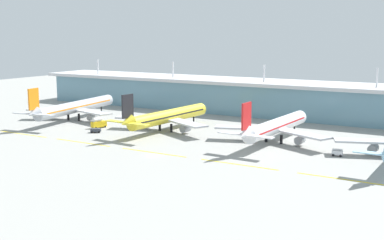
# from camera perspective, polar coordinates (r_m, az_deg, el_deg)

# --- Properties ---
(ground_plane) EXTENTS (600.00, 600.00, 0.00)m
(ground_plane) POSITION_cam_1_polar(r_m,az_deg,el_deg) (177.08, -4.42, -4.11)
(ground_plane) COLOR gray
(terminal_building) EXTENTS (288.00, 34.00, 27.02)m
(terminal_building) POSITION_cam_1_polar(r_m,az_deg,el_deg) (269.44, 8.61, 2.55)
(terminal_building) COLOR #6693A8
(terminal_building) RESTS_ON ground
(airliner_nearest) EXTENTS (48.38, 69.81, 18.90)m
(airliner_nearest) POSITION_cam_1_polar(r_m,az_deg,el_deg) (256.59, -13.22, 1.43)
(airliner_nearest) COLOR #ADB2BC
(airliner_nearest) RESTS_ON ground
(airliner_near_middle) EXTENTS (48.67, 61.85, 18.90)m
(airliner_near_middle) POSITION_cam_1_polar(r_m,az_deg,el_deg) (221.56, -2.83, 0.40)
(airliner_near_middle) COLOR yellow
(airliner_near_middle) RESTS_ON ground
(airliner_far_middle) EXTENTS (48.75, 61.36, 18.90)m
(airliner_far_middle) POSITION_cam_1_polar(r_m,az_deg,el_deg) (200.18, 9.51, -0.72)
(airliner_far_middle) COLOR white
(airliner_far_middle) RESTS_ON ground
(taxiway_stripe_west) EXTENTS (28.00, 0.70, 0.04)m
(taxiway_stripe_west) POSITION_cam_1_polar(r_m,az_deg,el_deg) (226.94, -18.75, -1.53)
(taxiway_stripe_west) COLOR yellow
(taxiway_stripe_west) RESTS_ON ground
(taxiway_stripe_mid_west) EXTENTS (28.00, 0.70, 0.04)m
(taxiway_stripe_mid_west) POSITION_cam_1_polar(r_m,az_deg,el_deg) (202.92, -12.39, -2.53)
(taxiway_stripe_mid_west) COLOR yellow
(taxiway_stripe_mid_west) RESTS_ON ground
(taxiway_stripe_centre) EXTENTS (28.00, 0.70, 0.04)m
(taxiway_stripe_centre) POSITION_cam_1_polar(r_m,az_deg,el_deg) (182.11, -4.45, -3.72)
(taxiway_stripe_centre) COLOR yellow
(taxiway_stripe_centre) RESTS_ON ground
(taxiway_stripe_mid_east) EXTENTS (28.00, 0.70, 0.04)m
(taxiway_stripe_mid_east) POSITION_cam_1_polar(r_m,az_deg,el_deg) (165.72, 5.32, -5.08)
(taxiway_stripe_mid_east) COLOR yellow
(taxiway_stripe_mid_east) RESTS_ON ground
(taxiway_stripe_east) EXTENTS (28.00, 0.70, 0.04)m
(taxiway_stripe_east) POSITION_cam_1_polar(r_m,az_deg,el_deg) (155.16, 16.86, -6.49)
(taxiway_stripe_east) COLOR yellow
(taxiway_stripe_east) RESTS_ON ground
(baggage_cart) EXTENTS (3.77, 2.31, 2.48)m
(baggage_cart) POSITION_cam_1_polar(r_m,az_deg,el_deg) (183.25, 16.25, -3.60)
(baggage_cart) COLOR silver
(baggage_cart) RESTS_ON ground
(fuel_truck) EXTENTS (4.34, 7.62, 4.95)m
(fuel_truck) POSITION_cam_1_polar(r_m,az_deg,el_deg) (232.77, -10.63, -0.35)
(fuel_truck) COLOR gold
(fuel_truck) RESTS_ON ground
(pushback_tug) EXTENTS (5.01, 4.32, 1.85)m
(pushback_tug) POSITION_cam_1_polar(r_m,az_deg,el_deg) (222.09, -10.93, -1.14)
(pushback_tug) COLOR #333842
(pushback_tug) RESTS_ON ground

